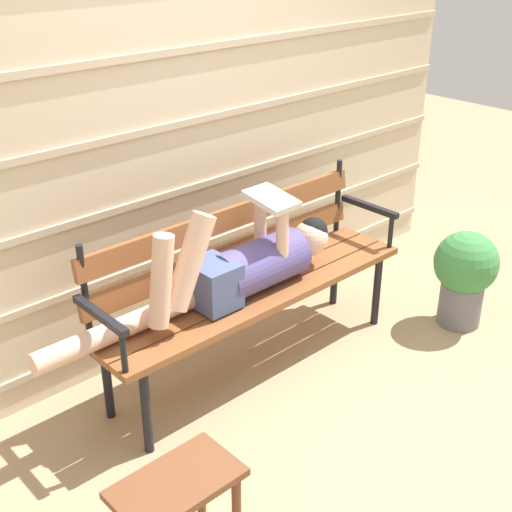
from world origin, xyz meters
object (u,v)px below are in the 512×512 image
Objects in this scene: reclining_person at (239,267)px; potted_plant at (465,273)px; park_bench at (247,275)px; footstool at (178,498)px.

potted_plant is (1.29, -0.49, -0.30)m from reclining_person.
park_bench is at bearing 30.04° from reclining_person.
footstool is 2.25m from potted_plant.
potted_plant is at bearing -20.92° from reclining_person.
footstool is at bearing -142.77° from park_bench.
reclining_person reaches higher than footstool.
reclining_person is 1.24m from footstool.
park_bench is 0.17m from reclining_person.
footstool is at bearing -141.98° from reclining_person.
footstool is at bearing -173.80° from potted_plant.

